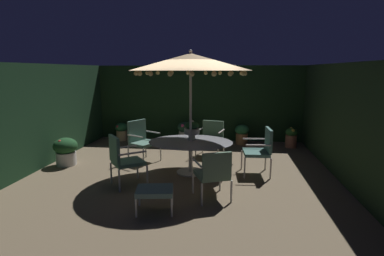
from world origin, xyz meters
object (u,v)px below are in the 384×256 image
object	(u,v)px
patio_chair_north	(214,172)
potted_plant_left_far	(291,137)
patio_chair_southeast	(141,138)
potted_plant_back_center	(242,134)
centerpiece_planter	(192,129)
potted_plant_right_near	(66,150)
patio_umbrella	(191,62)
patio_chair_northeast	(261,148)
potted_plant_back_left	(122,131)
patio_chair_south	(123,158)
ottoman_footrest	(155,191)
potted_plant_front_corner	(185,131)
patio_dining_table	(191,146)
patio_chair_east	(211,135)

from	to	relation	value
patio_chair_north	potted_plant_left_far	bearing A→B (deg)	63.01
patio_chair_southeast	potted_plant_back_center	distance (m)	3.38
centerpiece_planter	potted_plant_right_near	world-z (taller)	centerpiece_planter
potted_plant_left_far	patio_umbrella	bearing A→B (deg)	-135.07
patio_chair_southeast	patio_chair_northeast	bearing A→B (deg)	-12.55
patio_chair_southeast	potted_plant_right_near	bearing A→B (deg)	-161.99
patio_chair_northeast	potted_plant_right_near	distance (m)	4.66
potted_plant_left_far	patio_chair_southeast	bearing A→B (deg)	-154.57
potted_plant_back_left	patio_chair_north	bearing A→B (deg)	-53.20
patio_umbrella	patio_chair_northeast	world-z (taller)	patio_umbrella
potted_plant_left_far	centerpiece_planter	bearing A→B (deg)	-136.65
patio_chair_southeast	patio_chair_south	size ratio (longest dim) A/B	1.00
potted_plant_back_left	ottoman_footrest	bearing A→B (deg)	-64.48
patio_chair_southeast	ottoman_footrest	bearing A→B (deg)	-69.41
potted_plant_front_corner	patio_dining_table	bearing A→B (deg)	-79.08
centerpiece_planter	patio_chair_south	distance (m)	1.71
potted_plant_left_far	potted_plant_back_center	xyz separation A→B (m)	(-1.46, 0.22, 0.03)
patio_chair_south	potted_plant_right_near	xyz separation A→B (m)	(-1.88, 1.17, -0.22)
patio_umbrella	potted_plant_front_corner	world-z (taller)	patio_umbrella
potted_plant_left_far	patio_dining_table	bearing A→B (deg)	-135.07
patio_chair_south	patio_chair_north	bearing A→B (deg)	-14.20
patio_umbrella	potted_plant_back_center	size ratio (longest dim) A/B	4.40
patio_umbrella	patio_chair_south	xyz separation A→B (m)	(-1.22, -0.97, -1.87)
patio_chair_north	potted_plant_right_near	xyz separation A→B (m)	(-3.69, 1.62, -0.16)
centerpiece_planter	patio_chair_east	size ratio (longest dim) A/B	0.49
potted_plant_left_far	potted_plant_front_corner	bearing A→B (deg)	176.28
potted_plant_left_far	potted_plant_right_near	size ratio (longest dim) A/B	0.87
ottoman_footrest	patio_umbrella	bearing A→B (deg)	80.53
patio_dining_table	patio_chair_northeast	bearing A→B (deg)	4.03
centerpiece_planter	potted_plant_back_center	world-z (taller)	centerpiece_planter
centerpiece_planter	patio_chair_south	size ratio (longest dim) A/B	0.44
patio_chair_east	potted_plant_back_center	size ratio (longest dim) A/B	1.51
patio_chair_south	potted_plant_back_center	size ratio (longest dim) A/B	1.68
potted_plant_left_far	potted_plant_back_center	bearing A→B (deg)	171.43
patio_dining_table	patio_umbrella	world-z (taller)	patio_umbrella
centerpiece_planter	patio_chair_east	distance (m)	1.46
patio_chair_northeast	potted_plant_back_left	xyz separation A→B (m)	(-4.25, 2.85, -0.28)
potted_plant_back_center	patio_chair_northeast	bearing A→B (deg)	-83.49
potted_plant_left_far	potted_plant_right_near	distance (m)	6.30
patio_chair_northeast	potted_plant_right_near	world-z (taller)	patio_chair_northeast
potted_plant_front_corner	patio_chair_north	bearing A→B (deg)	-75.07
patio_chair_east	patio_chair_southeast	bearing A→B (deg)	-156.58
ottoman_footrest	potted_plant_front_corner	world-z (taller)	potted_plant_front_corner
patio_dining_table	potted_plant_right_near	bearing A→B (deg)	176.43
patio_chair_south	potted_plant_right_near	distance (m)	2.22
patio_chair_northeast	potted_plant_front_corner	bearing A→B (deg)	127.17
patio_chair_north	ottoman_footrest	world-z (taller)	patio_chair_north
patio_chair_north	potted_plant_back_center	world-z (taller)	patio_chair_north
centerpiece_planter	potted_plant_right_near	distance (m)	3.17
patio_dining_table	patio_chair_north	xyz separation A→B (m)	(0.59, -1.43, -0.09)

